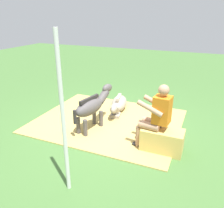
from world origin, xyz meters
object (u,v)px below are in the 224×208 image
hay_bale (162,140)px  person_seated (156,115)px  tent_pole_left (63,119)px  pony_lying (118,104)px  pony_standing (92,106)px

hay_bale → person_seated: (0.16, -0.01, 0.50)m
person_seated → tent_pole_left: tent_pole_left is taller
person_seated → pony_lying: (1.32, -1.44, -0.54)m
pony_standing → pony_lying: pony_standing is taller
person_seated → pony_standing: (1.48, -0.25, -0.17)m
hay_bale → pony_standing: (1.64, -0.26, 0.34)m
hay_bale → pony_standing: pony_standing is taller
person_seated → tent_pole_left: 1.90m
pony_standing → hay_bale: bearing=171.0°
person_seated → tent_pole_left: (0.92, 1.60, 0.45)m
tent_pole_left → hay_bale: bearing=-124.3°
hay_bale → tent_pole_left: (1.08, 1.58, 0.95)m
person_seated → pony_lying: person_seated is taller
tent_pole_left → pony_standing: bearing=-73.1°
pony_standing → pony_lying: 1.26m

